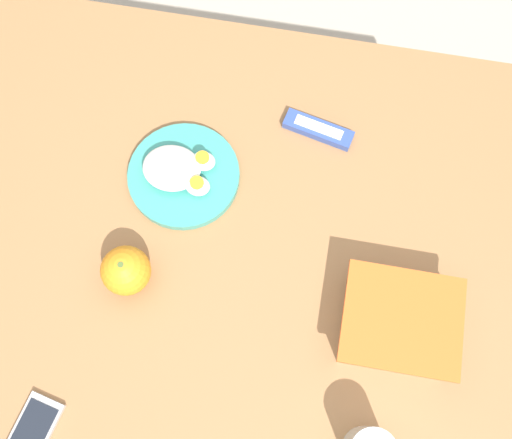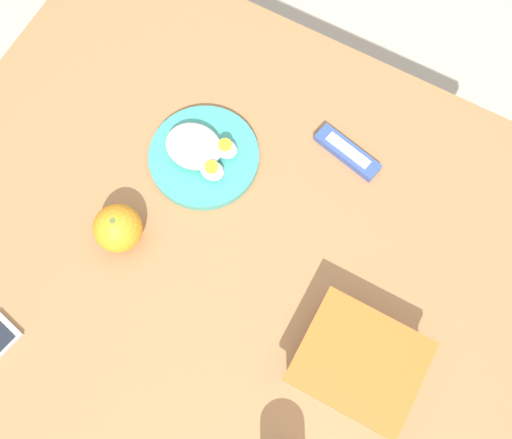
{
  "view_description": "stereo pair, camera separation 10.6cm",
  "coord_description": "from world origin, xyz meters",
  "px_view_note": "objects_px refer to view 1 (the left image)",
  "views": [
    {
      "loc": [
        -0.07,
        0.27,
        1.81
      ],
      "look_at": [
        -0.02,
        -0.05,
        0.81
      ],
      "focal_mm": 42.0,
      "sensor_mm": 36.0,
      "label": 1
    },
    {
      "loc": [
        -0.17,
        0.24,
        1.81
      ],
      "look_at": [
        -0.02,
        -0.05,
        0.81
      ],
      "focal_mm": 42.0,
      "sensor_mm": 36.0,
      "label": 2
    }
  ],
  "objects_px": {
    "food_container": "(397,323)",
    "rice_plate": "(182,173)",
    "candy_bar": "(318,130)",
    "orange_fruit": "(126,271)",
    "cell_phone": "(29,438)"
  },
  "relations": [
    {
      "from": "candy_bar",
      "to": "cell_phone",
      "type": "xyz_separation_m",
      "value": [
        0.38,
        0.63,
        -0.0
      ]
    },
    {
      "from": "orange_fruit",
      "to": "cell_phone",
      "type": "bearing_deg",
      "value": 71.42
    },
    {
      "from": "food_container",
      "to": "candy_bar",
      "type": "relative_size",
      "value": 1.4
    },
    {
      "from": "candy_bar",
      "to": "cell_phone",
      "type": "bearing_deg",
      "value": 58.56
    },
    {
      "from": "food_container",
      "to": "cell_phone",
      "type": "distance_m",
      "value": 0.63
    },
    {
      "from": "rice_plate",
      "to": "orange_fruit",
      "type": "bearing_deg",
      "value": 75.66
    },
    {
      "from": "candy_bar",
      "to": "cell_phone",
      "type": "distance_m",
      "value": 0.74
    },
    {
      "from": "orange_fruit",
      "to": "food_container",
      "type": "bearing_deg",
      "value": 179.11
    },
    {
      "from": "orange_fruit",
      "to": "cell_phone",
      "type": "xyz_separation_m",
      "value": [
        0.1,
        0.29,
        -0.04
      ]
    },
    {
      "from": "food_container",
      "to": "rice_plate",
      "type": "distance_m",
      "value": 0.46
    },
    {
      "from": "food_container",
      "to": "candy_bar",
      "type": "bearing_deg",
      "value": -62.38
    },
    {
      "from": "food_container",
      "to": "rice_plate",
      "type": "relative_size",
      "value": 0.93
    },
    {
      "from": "food_container",
      "to": "candy_bar",
      "type": "xyz_separation_m",
      "value": [
        0.18,
        -0.34,
        -0.02
      ]
    },
    {
      "from": "food_container",
      "to": "rice_plate",
      "type": "bearing_deg",
      "value": -26.57
    },
    {
      "from": "orange_fruit",
      "to": "rice_plate",
      "type": "bearing_deg",
      "value": -104.34
    }
  ]
}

